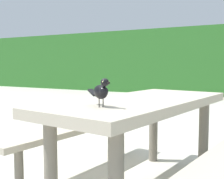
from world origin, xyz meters
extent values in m
plane|color=beige|center=(0.00, 0.00, 0.00)|extent=(60.00, 60.00, 0.00)
cube|color=#B2A893|center=(0.35, -0.22, 0.70)|extent=(1.00, 1.89, 0.07)
cylinder|color=slate|center=(-0.01, -0.88, 0.33)|extent=(0.09, 0.09, 0.67)
cylinder|color=slate|center=(0.18, 0.51, 0.33)|extent=(0.09, 0.09, 0.67)
cylinder|color=slate|center=(0.71, 0.44, 0.33)|extent=(0.09, 0.09, 0.67)
cube|color=#B2A893|center=(-0.34, -0.12, 0.41)|extent=(0.51, 1.73, 0.05)
cylinder|color=slate|center=(-0.43, -0.76, 0.20)|extent=(0.07, 0.07, 0.39)
cylinder|color=slate|center=(-0.26, 0.51, 0.20)|extent=(0.07, 0.07, 0.39)
ellipsoid|color=black|center=(0.30, -0.76, 0.84)|extent=(0.16, 0.14, 0.09)
ellipsoid|color=black|center=(0.34, -0.78, 0.84)|extent=(0.09, 0.09, 0.06)
sphere|color=black|center=(0.35, -0.79, 0.90)|extent=(0.05, 0.05, 0.05)
sphere|color=#EAE08C|center=(0.37, -0.78, 0.90)|extent=(0.01, 0.01, 0.01)
sphere|color=#EAE08C|center=(0.35, -0.81, 0.90)|extent=(0.01, 0.01, 0.01)
cone|color=black|center=(0.39, -0.81, 0.90)|extent=(0.03, 0.03, 0.02)
cube|color=black|center=(0.20, -0.69, 0.82)|extent=(0.10, 0.08, 0.04)
cylinder|color=#47423D|center=(0.32, -0.75, 0.77)|extent=(0.01, 0.01, 0.05)
cylinder|color=#47423D|center=(0.30, -0.77, 0.77)|extent=(0.01, 0.01, 0.05)
camera|label=1|loc=(1.24, -2.32, 1.00)|focal=46.47mm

